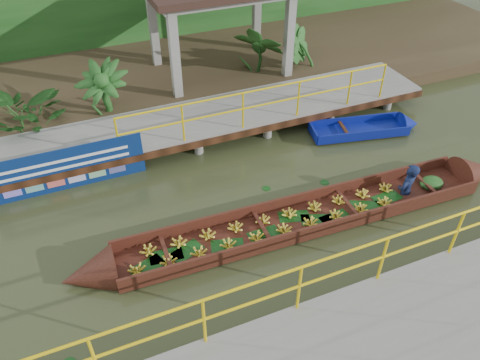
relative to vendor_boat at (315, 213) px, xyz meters
name	(u,v)px	position (x,y,z in m)	size (l,w,h in m)	color
ground	(195,229)	(-2.53, 0.74, -0.20)	(80.00, 80.00, 0.00)	#30371B
land_strip	(123,76)	(-2.53, 8.24, 0.02)	(30.00, 8.00, 0.45)	#36291B
far_dock	(154,131)	(-2.51, 4.17, 0.28)	(16.00, 2.06, 1.66)	gray
vendor_boat	(315,213)	(0.00, 0.00, 0.00)	(10.30, 1.40, 2.00)	#34130E
moored_blue_boat	(384,127)	(3.59, 2.43, -0.07)	(3.20, 1.41, 0.74)	navy
blue_banner	(66,169)	(-4.83, 3.22, 0.35)	(3.64, 0.04, 1.14)	navy
tropical_plants	(91,84)	(-3.71, 6.04, 1.00)	(14.20, 1.20, 1.50)	#184415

